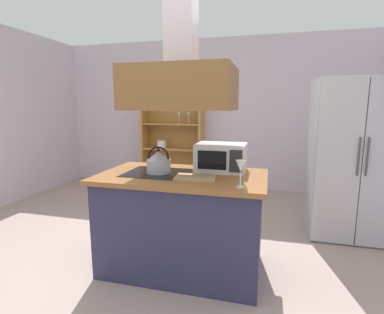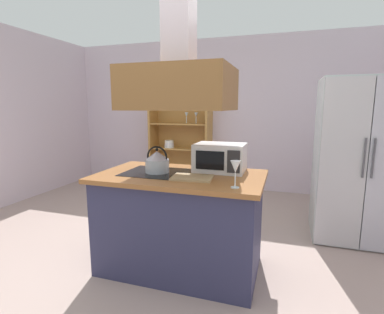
{
  "view_description": "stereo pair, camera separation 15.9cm",
  "coord_description": "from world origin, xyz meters",
  "px_view_note": "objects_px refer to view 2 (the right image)",
  "views": [
    {
      "loc": [
        0.93,
        -2.4,
        1.5
      ],
      "look_at": [
        0.19,
        0.41,
        1.0
      ],
      "focal_mm": 27.44,
      "sensor_mm": 36.0,
      "label": 1
    },
    {
      "loc": [
        1.08,
        -2.35,
        1.5
      ],
      "look_at": [
        0.19,
        0.41,
        1.0
      ],
      "focal_mm": 27.44,
      "sensor_mm": 36.0,
      "label": 2
    }
  ],
  "objects_px": {
    "cutting_board": "(192,178)",
    "wine_glass_on_counter": "(235,168)",
    "refrigerator": "(359,160)",
    "kettle": "(157,162)",
    "dish_cabinet": "(181,144)",
    "microwave": "(220,158)"
  },
  "relations": [
    {
      "from": "cutting_board",
      "to": "wine_glass_on_counter",
      "type": "bearing_deg",
      "value": -23.71
    },
    {
      "from": "wine_glass_on_counter",
      "to": "cutting_board",
      "type": "bearing_deg",
      "value": 156.29
    },
    {
      "from": "refrigerator",
      "to": "kettle",
      "type": "bearing_deg",
      "value": -147.2
    },
    {
      "from": "dish_cabinet",
      "to": "microwave",
      "type": "distance_m",
      "value": 2.81
    },
    {
      "from": "refrigerator",
      "to": "kettle",
      "type": "height_order",
      "value": "refrigerator"
    },
    {
      "from": "dish_cabinet",
      "to": "kettle",
      "type": "distance_m",
      "value": 2.83
    },
    {
      "from": "dish_cabinet",
      "to": "cutting_board",
      "type": "bearing_deg",
      "value": -68.26
    },
    {
      "from": "dish_cabinet",
      "to": "wine_glass_on_counter",
      "type": "xyz_separation_m",
      "value": [
        1.53,
        -3.01,
        0.25
      ]
    },
    {
      "from": "cutting_board",
      "to": "microwave",
      "type": "distance_m",
      "value": 0.41
    },
    {
      "from": "kettle",
      "to": "wine_glass_on_counter",
      "type": "distance_m",
      "value": 0.82
    },
    {
      "from": "cutting_board",
      "to": "refrigerator",
      "type": "bearing_deg",
      "value": 41.47
    },
    {
      "from": "dish_cabinet",
      "to": "microwave",
      "type": "bearing_deg",
      "value": -62.51
    },
    {
      "from": "dish_cabinet",
      "to": "microwave",
      "type": "relative_size",
      "value": 3.97
    },
    {
      "from": "dish_cabinet",
      "to": "kettle",
      "type": "relative_size",
      "value": 7.52
    },
    {
      "from": "dish_cabinet",
      "to": "cutting_board",
      "type": "xyz_separation_m",
      "value": [
        1.13,
        -2.84,
        0.1
      ]
    },
    {
      "from": "refrigerator",
      "to": "wine_glass_on_counter",
      "type": "height_order",
      "value": "refrigerator"
    },
    {
      "from": "kettle",
      "to": "wine_glass_on_counter",
      "type": "bearing_deg",
      "value": -20.99
    },
    {
      "from": "cutting_board",
      "to": "dish_cabinet",
      "type": "bearing_deg",
      "value": 111.74
    },
    {
      "from": "refrigerator",
      "to": "wine_glass_on_counter",
      "type": "relative_size",
      "value": 8.79
    },
    {
      "from": "cutting_board",
      "to": "microwave",
      "type": "height_order",
      "value": "microwave"
    },
    {
      "from": "kettle",
      "to": "microwave",
      "type": "distance_m",
      "value": 0.59
    },
    {
      "from": "kettle",
      "to": "cutting_board",
      "type": "xyz_separation_m",
      "value": [
        0.38,
        -0.12,
        -0.09
      ]
    }
  ]
}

